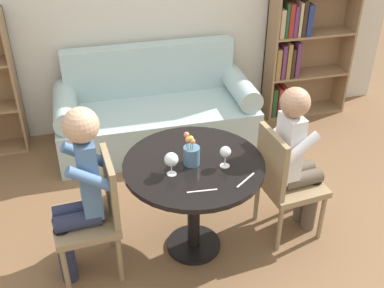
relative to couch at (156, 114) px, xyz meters
name	(u,v)px	position (x,y,z in m)	size (l,w,h in m)	color
ground_plane	(194,246)	(0.00, -1.51, -0.31)	(16.00, 16.00, 0.00)	brown
round_table	(194,181)	(0.00, -1.51, 0.30)	(0.95, 0.95, 0.76)	black
couch	(156,114)	(0.00, 0.00, 0.00)	(1.88, 0.80, 0.92)	#A8C1C1
bookshelf_right	(298,52)	(1.56, 0.27, 0.38)	(0.88, 0.28, 1.35)	#93704C
chair_left	(95,212)	(-0.68, -1.53, 0.18)	(0.45, 0.45, 0.90)	#937A56
chair_right	(284,179)	(0.68, -1.50, 0.18)	(0.46, 0.46, 0.90)	#937A56
person_left	(79,191)	(-0.76, -1.54, 0.39)	(0.43, 0.36, 1.28)	#282D47
person_right	(297,158)	(0.77, -1.49, 0.34)	(0.44, 0.37, 1.22)	brown
wine_glass_left	(171,160)	(-0.17, -1.60, 0.56)	(0.09, 0.09, 0.16)	white
wine_glass_right	(225,152)	(0.19, -1.59, 0.56)	(0.07, 0.07, 0.15)	white
flower_vase	(191,154)	(-0.02, -1.51, 0.53)	(0.11, 0.11, 0.24)	slate
knife_left_setting	(202,191)	(-0.02, -1.81, 0.45)	(0.19, 0.03, 0.00)	silver
fork_left_setting	(246,180)	(0.27, -1.77, 0.45)	(0.16, 0.12, 0.00)	silver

